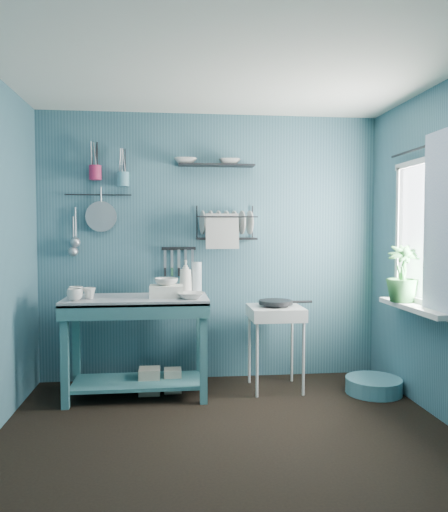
{
  "coord_description": "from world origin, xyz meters",
  "views": [
    {
      "loc": [
        -0.4,
        -3.22,
        1.41
      ],
      "look_at": [
        0.05,
        0.85,
        1.2
      ],
      "focal_mm": 35.0,
      "sensor_mm": 36.0,
      "label": 1
    }
  ],
  "objects": [
    {
      "name": "floor",
      "position": [
        0.0,
        0.0,
        0.0
      ],
      "size": [
        3.2,
        3.2,
        0.0
      ],
      "primitive_type": "plane",
      "color": "black",
      "rests_on": "ground"
    },
    {
      "name": "ceiling",
      "position": [
        0.0,
        0.0,
        2.5
      ],
      "size": [
        3.2,
        3.2,
        0.0
      ],
      "primitive_type": "plane",
      "rotation": [
        3.14,
        0.0,
        0.0
      ],
      "color": "silver",
      "rests_on": "ground"
    },
    {
      "name": "wall_back",
      "position": [
        0.0,
        1.5,
        1.25
      ],
      "size": [
        3.2,
        0.0,
        3.2
      ],
      "primitive_type": "plane",
      "rotation": [
        1.57,
        0.0,
        0.0
      ],
      "color": "#335A68",
      "rests_on": "ground"
    },
    {
      "name": "wall_front",
      "position": [
        0.0,
        -1.5,
        1.25
      ],
      "size": [
        3.2,
        0.0,
        3.2
      ],
      "primitive_type": "plane",
      "rotation": [
        -1.57,
        0.0,
        0.0
      ],
      "color": "#335A68",
      "rests_on": "ground"
    },
    {
      "name": "work_counter",
      "position": [
        -0.67,
        1.02,
        0.42
      ],
      "size": [
        1.22,
        0.65,
        0.85
      ],
      "primitive_type": "cube",
      "rotation": [
        0.0,
        0.0,
        -0.04
      ],
      "color": "#377075",
      "rests_on": "floor"
    },
    {
      "name": "mug_left",
      "position": [
        -1.15,
        0.86,
        0.9
      ],
      "size": [
        0.12,
        0.12,
        0.1
      ],
      "primitive_type": "imported",
      "color": "beige",
      "rests_on": "work_counter"
    },
    {
      "name": "mug_mid",
      "position": [
        -1.05,
        0.96,
        0.89
      ],
      "size": [
        0.14,
        0.14,
        0.09
      ],
      "primitive_type": "imported",
      "rotation": [
        0.0,
        0.0,
        0.52
      ],
      "color": "beige",
      "rests_on": "work_counter"
    },
    {
      "name": "mug_right",
      "position": [
        -1.17,
        1.02,
        0.9
      ],
      "size": [
        0.17,
        0.17,
        0.1
      ],
      "primitive_type": "imported",
      "rotation": [
        0.0,
        0.0,
        1.05
      ],
      "color": "beige",
      "rests_on": "work_counter"
    },
    {
      "name": "wash_tub",
      "position": [
        -0.42,
        1.0,
        0.9
      ],
      "size": [
        0.28,
        0.22,
        0.1
      ],
      "primitive_type": "cube",
      "color": "silver",
      "rests_on": "work_counter"
    },
    {
      "name": "tub_bowl",
      "position": [
        -0.42,
        1.0,
        0.98
      ],
      "size": [
        0.2,
        0.19,
        0.06
      ],
      "primitive_type": "imported",
      "color": "beige",
      "rests_on": "wash_tub"
    },
    {
      "name": "soap_bottle",
      "position": [
        -0.25,
        1.22,
        1.0
      ],
      "size": [
        0.11,
        0.12,
        0.3
      ],
      "primitive_type": "imported",
      "color": "silver",
      "rests_on": "work_counter"
    },
    {
      "name": "water_bottle",
      "position": [
        -0.15,
        1.24,
        0.99
      ],
      "size": [
        0.09,
        0.09,
        0.28
      ],
      "primitive_type": "cylinder",
      "color": "silver",
      "rests_on": "work_counter"
    },
    {
      "name": "counter_bowl",
      "position": [
        -0.22,
        0.87,
        0.87
      ],
      "size": [
        0.22,
        0.22,
        0.05
      ],
      "primitive_type": "imported",
      "color": "beige",
      "rests_on": "work_counter"
    },
    {
      "name": "hotplate_stand",
      "position": [
        0.53,
        1.08,
        0.37
      ],
      "size": [
        0.51,
        0.51,
        0.74
      ],
      "primitive_type": "cube",
      "rotation": [
        0.0,
        0.0,
        0.12
      ],
      "color": "silver",
      "rests_on": "floor"
    },
    {
      "name": "frying_pan",
      "position": [
        0.53,
        1.08,
        0.78
      ],
      "size": [
        0.3,
        0.3,
        0.03
      ],
      "primitive_type": "cylinder",
      "color": "black",
      "rests_on": "hotplate_stand"
    },
    {
      "name": "knife_strip",
      "position": [
        -0.31,
        1.47,
        1.24
      ],
      "size": [
        0.32,
        0.04,
        0.03
      ],
      "primitive_type": "cube",
      "rotation": [
        0.0,
        0.0,
        0.06
      ],
      "color": "black",
      "rests_on": "wall_back"
    },
    {
      "name": "dish_rack",
      "position": [
        0.13,
        1.37,
        1.48
      ],
      "size": [
        0.58,
        0.31,
        0.32
      ],
      "primitive_type": "cube",
      "rotation": [
        0.0,
        0.0,
        0.13
      ],
      "color": "black",
      "rests_on": "wall_back"
    },
    {
      "name": "upper_shelf",
      "position": [
        0.04,
        1.4,
        2.01
      ],
      "size": [
        0.7,
        0.18,
        0.01
      ],
      "primitive_type": "cube",
      "rotation": [
        0.0,
        0.0,
        0.0
      ],
      "color": "black",
      "rests_on": "wall_back"
    },
    {
      "name": "shelf_bowl_left",
      "position": [
        -0.25,
        1.4,
        2.06
      ],
      "size": [
        0.21,
        0.21,
        0.05
      ],
      "primitive_type": "imported",
      "rotation": [
        0.0,
        0.0,
        -0.02
      ],
      "color": "beige",
      "rests_on": "upper_shelf"
    },
    {
      "name": "shelf_bowl_right",
      "position": [
        0.16,
        1.4,
        2.09
      ],
      "size": [
        0.22,
        0.22,
        0.05
      ],
      "primitive_type": "imported",
      "rotation": [
        0.0,
        0.0,
        -0.1
      ],
      "color": "beige",
      "rests_on": "upper_shelf"
    },
    {
      "name": "utensil_cup_magenta",
      "position": [
        -1.06,
        1.42,
        1.93
      ],
      "size": [
        0.11,
        0.11,
        0.13
      ],
      "primitive_type": "cylinder",
      "color": "#A11D47",
      "rests_on": "wall_back"
    },
    {
      "name": "utensil_cup_teal",
      "position": [
        -0.81,
        1.42,
        1.87
      ],
      "size": [
        0.11,
        0.11,
        0.13
      ],
      "primitive_type": "cylinder",
      "color": "teal",
      "rests_on": "wall_back"
    },
    {
      "name": "colander",
      "position": [
        -1.02,
        1.45,
        1.54
      ],
      "size": [
        0.28,
        0.03,
        0.28
      ],
      "primitive_type": "cylinder",
      "rotation": [
        1.54,
        0.0,
        0.0
      ],
      "color": "#A4A5AC",
      "rests_on": "wall_back"
    },
    {
      "name": "ladle_outer",
      "position": [
        -1.25,
        1.46,
        1.47
      ],
      "size": [
        0.01,
        0.01,
        0.3
      ],
      "primitive_type": "cylinder",
      "color": "#A4A5AC",
      "rests_on": "wall_back"
    },
    {
      "name": "ladle_inner",
      "position": [
        -1.27,
        1.46,
        1.39
      ],
      "size": [
        0.01,
        0.01,
        0.3
      ],
      "primitive_type": "cylinder",
      "color": "#A4A5AC",
      "rests_on": "wall_back"
    },
    {
      "name": "hook_rail",
      "position": [
        -1.04,
        1.47,
        1.74
      ],
      "size": [
        0.6,
        0.01,
        0.01
      ],
      "primitive_type": "cylinder",
      "rotation": [
        0.0,
        1.57,
        0.0
      ],
      "color": "black",
      "rests_on": "wall_back"
    },
    {
      "name": "window_glass",
      "position": [
        1.59,
        0.45,
        1.4
      ],
      "size": [
        0.0,
        1.1,
        1.1
      ],
      "primitive_type": "plane",
      "rotation": [
        1.57,
        0.0,
        1.57
      ],
      "color": "white",
      "rests_on": "wall_right"
    },
    {
      "name": "windowsill",
      "position": [
        1.5,
        0.45,
        0.81
      ],
      "size": [
        0.16,
        0.95,
        0.04
      ],
      "primitive_type": "cube",
      "color": "silver",
      "rests_on": "wall_right"
    },
    {
      "name": "curtain",
      "position": [
        1.52,
        0.15,
        1.45
      ],
      "size": [
        0.0,
        1.35,
        1.35
      ],
      "primitive_type": "plane",
      "rotation": [
        1.57,
        0.0,
        1.57
      ],
      "color": "white",
      "rests_on": "wall_right"
    },
    {
      "name": "curtain_rod",
      "position": [
        1.54,
        0.45,
        2.05
      ],
      "size": [
        0.02,
        1.05,
        0.02
      ],
      "primitive_type": "cylinder",
      "rotation": [
        1.57,
        0.0,
        0.0
      ],
      "color": "black",
      "rests_on": "wall_right"
    },
    {
      "name": "potted_plant",
      "position": [
        1.48,
        0.62,
        1.06
      ],
      "size": [
        0.32,
        0.32,
        0.46
      ],
      "primitive_type": "imported",
      "rotation": [
        0.0,
        0.0,
        -0.29
      ],
      "color": "#2A692F",
      "rests_on": "windowsill"
    },
    {
      "name": "storage_tin_large",
      "position": [
        -0.57,
        1.07,
        0.11
      ],
      "size": [
        0.18,
        0.18,
        0.22
      ],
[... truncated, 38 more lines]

